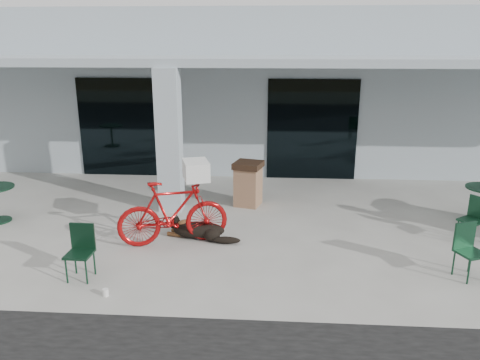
# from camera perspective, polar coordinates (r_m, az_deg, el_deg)

# --- Properties ---
(ground) EXTENTS (80.00, 80.00, 0.00)m
(ground) POSITION_cam_1_polar(r_m,az_deg,el_deg) (8.42, -1.35, -9.14)
(ground) COLOR #B4B2AA
(ground) RESTS_ON ground
(building) EXTENTS (22.00, 7.00, 4.50)m
(building) POSITION_cam_1_polar(r_m,az_deg,el_deg) (16.12, 1.38, 11.64)
(building) COLOR #A0ACB5
(building) RESTS_ON ground
(storefront_glass_left) EXTENTS (2.80, 0.06, 2.70)m
(storefront_glass_left) POSITION_cam_1_polar(r_m,az_deg,el_deg) (13.32, -13.32, 6.23)
(storefront_glass_left) COLOR black
(storefront_glass_left) RESTS_ON ground
(storefront_glass_right) EXTENTS (2.40, 0.06, 2.70)m
(storefront_glass_right) POSITION_cam_1_polar(r_m,az_deg,el_deg) (12.78, 8.77, 6.05)
(storefront_glass_right) COLOR black
(storefront_glass_right) RESTS_ON ground
(column) EXTENTS (0.50, 0.50, 3.12)m
(column) POSITION_cam_1_polar(r_m,az_deg,el_deg) (10.30, -8.60, 4.71)
(column) COLOR #A0ACB5
(column) RESTS_ON ground
(overhang) EXTENTS (22.00, 2.80, 0.18)m
(overhang) POSITION_cam_1_polar(r_m,az_deg,el_deg) (11.17, 0.26, 14.35)
(overhang) COLOR #A0ACB5
(overhang) RESTS_ON column
(bicycle) EXTENTS (2.12, 1.16, 1.23)m
(bicycle) POSITION_cam_1_polar(r_m,az_deg,el_deg) (8.73, -8.18, -3.97)
(bicycle) COLOR #A80D0E
(bicycle) RESTS_ON ground
(laundry_basket) EXTENTS (0.59, 0.69, 0.35)m
(laundry_basket) POSITION_cam_1_polar(r_m,az_deg,el_deg) (8.53, -5.39, 1.20)
(laundry_basket) COLOR white
(laundry_basket) RESTS_ON bicycle
(dog) EXTENTS (1.21, 0.67, 0.38)m
(dog) POSITION_cam_1_polar(r_m,az_deg,el_deg) (9.05, -5.05, -5.97)
(dog) COLOR black
(dog) RESTS_ON ground
(cup_near_dog) EXTENTS (0.11, 0.11, 0.11)m
(cup_near_dog) POSITION_cam_1_polar(r_m,az_deg,el_deg) (7.44, -16.07, -13.04)
(cup_near_dog) COLOR white
(cup_near_dog) RESTS_ON ground
(cafe_chair_near) EXTENTS (0.41, 0.45, 0.88)m
(cafe_chair_near) POSITION_cam_1_polar(r_m,az_deg,el_deg) (7.88, -19.01, -8.46)
(cafe_chair_near) COLOR #133824
(cafe_chair_near) RESTS_ON ground
(cafe_chair_far_a) EXTENTS (0.54, 0.56, 0.89)m
(cafe_chair_far_a) POSITION_cam_1_polar(r_m,az_deg,el_deg) (8.33, 26.36, -7.90)
(cafe_chair_far_a) COLOR #133824
(cafe_chair_far_a) RESTS_ON ground
(cafe_chair_far_b) EXTENTS (0.57, 0.56, 0.85)m
(cafe_chair_far_b) POSITION_cam_1_polar(r_m,az_deg,el_deg) (9.83, 26.38, -4.37)
(cafe_chair_far_b) COLOR #133824
(cafe_chair_far_b) RESTS_ON ground
(trash_receptacle) EXTENTS (0.74, 0.74, 1.02)m
(trash_receptacle) POSITION_cam_1_polar(r_m,az_deg,el_deg) (10.70, 1.00, -0.46)
(trash_receptacle) COLOR #8D6549
(trash_receptacle) RESTS_ON ground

